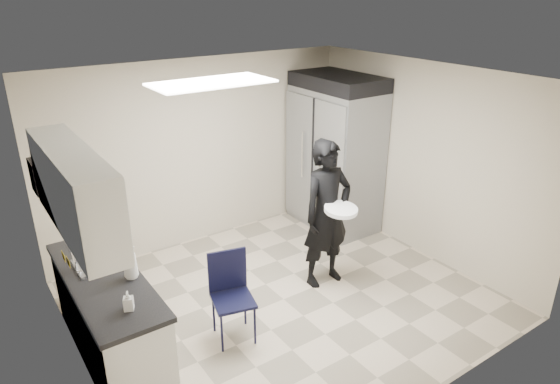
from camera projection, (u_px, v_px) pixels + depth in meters
floor at (284, 299)px, 5.94m from camera, size 4.50×4.50×0.00m
ceiling at (284, 79)px, 4.94m from camera, size 4.50×4.50×0.00m
back_wall at (202, 152)px, 6.96m from camera, size 4.50×0.00×4.50m
left_wall at (69, 259)px, 4.26m from camera, size 0.00×4.00×4.00m
right_wall at (422, 161)px, 6.62m from camera, size 0.00×4.00×4.00m
ceiling_panel at (212, 83)px, 4.94m from camera, size 1.20×0.60×0.02m
lower_counter at (110, 319)px, 4.91m from camera, size 0.60×1.90×0.86m
countertop at (104, 279)px, 4.73m from camera, size 0.64×1.95×0.05m
sink at (98, 268)px, 4.94m from camera, size 0.42×0.40×0.14m
faucet at (75, 261)px, 4.77m from camera, size 0.02×0.02×0.24m
upper_cabinets at (74, 191)px, 4.30m from camera, size 0.35×1.80×0.75m
towel_dispenser at (43, 175)px, 5.22m from camera, size 0.22×0.30×0.35m
notice_sticker_left at (68, 262)px, 4.37m from camera, size 0.00×0.12×0.07m
notice_sticker_right at (64, 256)px, 4.54m from camera, size 0.00×0.12×0.07m
commercial_fridge at (335, 159)px, 7.47m from camera, size 0.80×1.35×2.10m
fridge_compressor at (338, 82)px, 7.02m from camera, size 0.80×1.35×0.20m
folding_chair at (233, 301)px, 5.13m from camera, size 0.50×0.50×0.92m
man_tuxedo at (327, 214)px, 5.98m from camera, size 0.68×0.46×1.85m
bucket_lid at (341, 210)px, 5.73m from camera, size 0.40×0.40×0.05m
soap_bottle_a at (130, 261)px, 4.65m from camera, size 0.19×0.19×0.34m
soap_bottle_b at (128, 301)px, 4.21m from camera, size 0.11×0.11×0.18m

